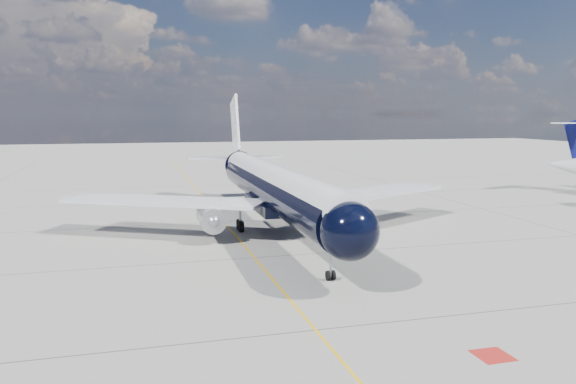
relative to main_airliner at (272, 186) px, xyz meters
name	(u,v)px	position (x,y,z in m)	size (l,w,h in m)	color
ground	(217,213)	(-3.80, 10.15, -4.16)	(320.00, 320.00, 0.00)	gray
taxiway_centerline	(224,222)	(-3.80, 5.15, -4.16)	(0.16, 160.00, 0.01)	#DFA50B
red_marking	(493,355)	(3.00, -29.85, -4.16)	(1.60, 1.60, 0.01)	maroon
main_airliner	(272,186)	(0.00, 0.00, 0.00)	(38.16, 46.34, 13.41)	black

